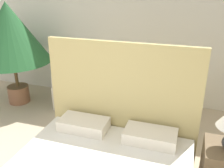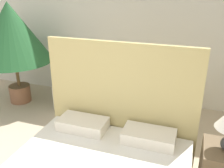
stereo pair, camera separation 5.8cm
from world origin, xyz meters
TOP-DOWN VIEW (x-y plane):
  - wall_back at (0.00, 3.83)m, footprint 10.00×0.06m
  - armchair_near_window_left at (-0.84, 3.20)m, footprint 0.73×0.68m
  - armchair_near_window_right at (0.28, 3.20)m, footprint 0.71×0.66m
  - potted_palm at (-1.98, 2.97)m, footprint 1.38×1.38m

SIDE VIEW (x-z plane):
  - armchair_near_window_left at x=-0.84m, z-range -0.14..0.72m
  - armchair_near_window_right at x=0.28m, z-range -0.14..0.72m
  - potted_palm at x=-1.98m, z-range 0.38..2.25m
  - wall_back at x=0.00m, z-range 0.00..2.90m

